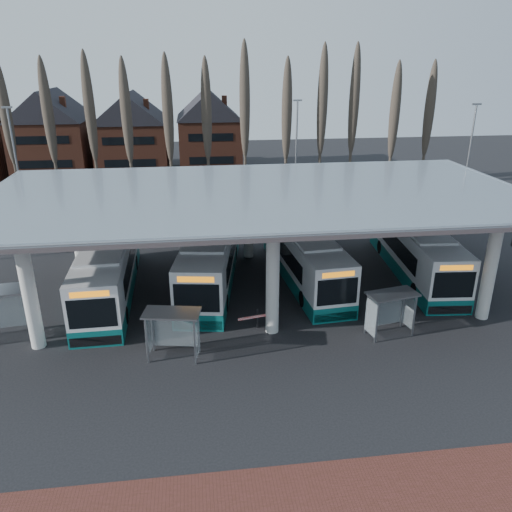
{
  "coord_description": "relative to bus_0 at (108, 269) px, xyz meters",
  "views": [
    {
      "loc": [
        -3.84,
        -20.63,
        13.6
      ],
      "look_at": [
        -0.28,
        7.0,
        2.58
      ],
      "focal_mm": 35.0,
      "sensor_mm": 36.0,
      "label": 1
    }
  ],
  "objects": [
    {
      "name": "ground",
      "position": [
        9.22,
        -8.37,
        -1.66
      ],
      "size": [
        140.0,
        140.0,
        0.0
      ],
      "primitive_type": "plane",
      "color": "black",
      "rests_on": "ground"
    },
    {
      "name": "station_canopy",
      "position": [
        9.22,
        -0.37,
        4.03
      ],
      "size": [
        32.0,
        16.0,
        6.34
      ],
      "color": "silver",
      "rests_on": "ground"
    },
    {
      "name": "poplar_row",
      "position": [
        9.22,
        24.63,
        7.12
      ],
      "size": [
        45.1,
        1.1,
        14.5
      ],
      "color": "#473D33",
      "rests_on": "ground"
    },
    {
      "name": "townhouse_row",
      "position": [
        -6.53,
        35.63,
        4.28
      ],
      "size": [
        36.8,
        10.3,
        12.25
      ],
      "color": "brown",
      "rests_on": "ground"
    },
    {
      "name": "lamp_post_a",
      "position": [
        -8.78,
        13.63,
        3.68
      ],
      "size": [
        0.8,
        0.16,
        10.17
      ],
      "color": "slate",
      "rests_on": "ground"
    },
    {
      "name": "lamp_post_b",
      "position": [
        15.22,
        17.63,
        3.68
      ],
      "size": [
        0.8,
        0.16,
        10.17
      ],
      "color": "slate",
      "rests_on": "ground"
    },
    {
      "name": "lamp_post_c",
      "position": [
        29.22,
        11.63,
        3.68
      ],
      "size": [
        0.8,
        0.16,
        10.17
      ],
      "color": "slate",
      "rests_on": "ground"
    },
    {
      "name": "bus_0",
      "position": [
        0.0,
        0.0,
        0.0
      ],
      "size": [
        2.99,
        12.7,
        3.51
      ],
      "rotation": [
        0.0,
        0.0,
        0.02
      ],
      "color": "silver",
      "rests_on": "ground"
    },
    {
      "name": "bus_1",
      "position": [
        6.31,
        1.01,
        0.03
      ],
      "size": [
        4.75,
        13.17,
        3.58
      ],
      "rotation": [
        0.0,
        0.0,
        -0.16
      ],
      "color": "silver",
      "rests_on": "ground"
    },
    {
      "name": "bus_2",
      "position": [
        12.37,
        0.76,
        -0.05
      ],
      "size": [
        3.58,
        12.43,
        3.41
      ],
      "rotation": [
        0.0,
        0.0,
        0.08
      ],
      "color": "silver",
      "rests_on": "ground"
    },
    {
      "name": "bus_3",
      "position": [
        20.02,
        0.82,
        -0.02
      ],
      "size": [
        3.7,
        12.66,
        3.47
      ],
      "rotation": [
        0.0,
        0.0,
        -0.08
      ],
      "color": "silver",
      "rests_on": "ground"
    },
    {
      "name": "shelter_0",
      "position": [
        -4.58,
        -4.7,
        0.39
      ],
      "size": [
        3.19,
        1.88,
        2.81
      ],
      "rotation": [
        0.0,
        0.0,
        0.13
      ],
      "color": "gray",
      "rests_on": "ground"
    },
    {
      "name": "shelter_1",
      "position": [
        4.11,
        -7.63,
        0.15
      ],
      "size": [
        2.87,
        1.81,
        2.48
      ],
      "rotation": [
        0.0,
        0.0,
        -0.19
      ],
      "color": "gray",
      "rests_on": "ground"
    },
    {
      "name": "shelter_2",
      "position": [
        15.27,
        -6.87,
        0.1
      ],
      "size": [
        2.8,
        1.78,
        2.41
      ],
      "rotation": [
        0.0,
        0.0,
        0.2
      ],
      "color": "gray",
      "rests_on": "ground"
    },
    {
      "name": "barrier",
      "position": [
        8.49,
        -5.8,
        -0.78
      ],
      "size": [
        2.24,
        0.83,
        1.13
      ],
      "rotation": [
        0.0,
        0.0,
        0.2
      ],
      "color": "black",
      "rests_on": "ground"
    }
  ]
}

